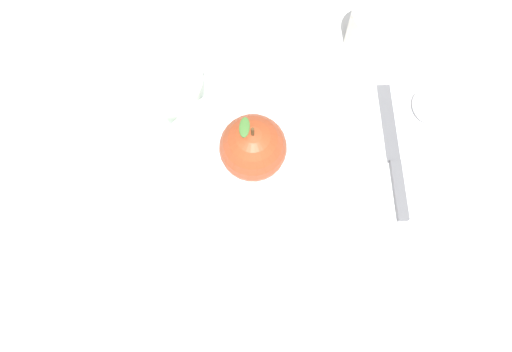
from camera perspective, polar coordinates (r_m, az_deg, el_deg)
ground_plane at (r=0.72m, az=1.93°, el=-0.18°), size 2.40×2.40×0.00m
dinner_plate at (r=0.71m, az=0.00°, el=-0.27°), size 0.26×0.26×0.02m
apple at (r=0.67m, az=-0.31°, el=2.91°), size 0.08×0.08×0.10m
side_bowl at (r=0.76m, az=-9.56°, el=9.47°), size 0.11×0.11×0.03m
cup at (r=0.78m, az=11.90°, el=14.63°), size 0.07×0.07×0.07m
knife at (r=0.74m, az=14.00°, el=1.34°), size 0.10×0.18×0.01m
spoon at (r=0.78m, az=17.13°, el=5.36°), size 0.10×0.17×0.01m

